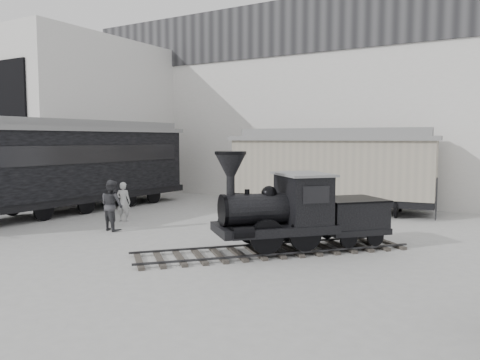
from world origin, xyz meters
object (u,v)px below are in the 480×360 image
Objects in this scene: locomotive at (294,215)px; visitor_b at (112,205)px; boxcar at (332,168)px; visitor_a at (123,202)px; passenger_coach at (59,166)px.

locomotive reaches higher than visitor_b.
boxcar is 5.97× the size of visitor_a.
boxcar is 0.65× the size of passenger_coach.
boxcar is at bearing -153.18° from visitor_a.
boxcar reaches higher than visitor_b.
boxcar is 9.81m from visitor_a.
visitor_a is at bearing -47.00° from visitor_b.
locomotive is 7.23m from visitor_b.
visitor_a is (4.07, -0.10, -1.38)m from passenger_coach.
locomotive is at bearing 150.18° from visitor_a.
passenger_coach is 9.12× the size of visitor_a.
visitor_b is (-5.44, -8.91, -1.11)m from boxcar.
boxcar reaches higher than visitor_a.
locomotive is 0.49× the size of passenger_coach.
visitor_b is at bearing -127.06° from boxcar.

